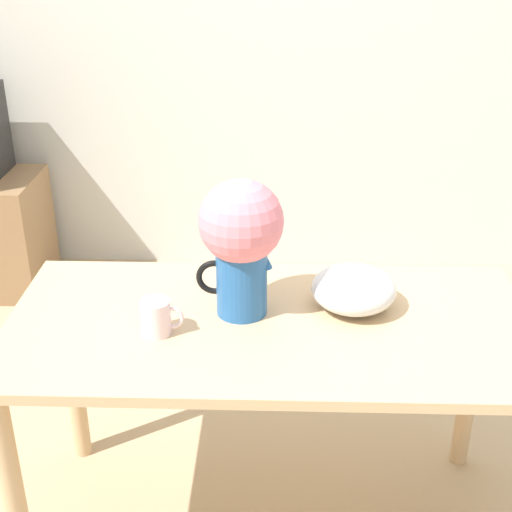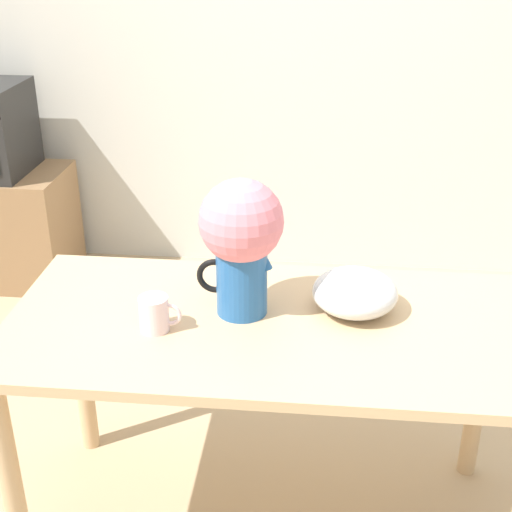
{
  "view_description": "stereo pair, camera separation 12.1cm",
  "coord_description": "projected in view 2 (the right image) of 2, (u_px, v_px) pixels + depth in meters",
  "views": [
    {
      "loc": [
        -0.01,
        -1.73,
        1.74
      ],
      "look_at": [
        -0.06,
        -0.0,
        0.91
      ],
      "focal_mm": 50.0,
      "sensor_mm": 36.0,
      "label": 1
    },
    {
      "loc": [
        0.11,
        -1.72,
        1.74
      ],
      "look_at": [
        -0.06,
        -0.0,
        0.91
      ],
      "focal_mm": 50.0,
      "sensor_mm": 36.0,
      "label": 2
    }
  ],
  "objects": [
    {
      "name": "wall_back",
      "position": [
        308.0,
        16.0,
        3.4
      ],
      "size": [
        8.0,
        0.05,
        2.6
      ],
      "color": "silver",
      "rests_on": "ground_plane"
    },
    {
      "name": "flower_vase",
      "position": [
        241.0,
        237.0,
        1.9
      ],
      "size": [
        0.24,
        0.23,
        0.39
      ],
      "color": "#235B9E",
      "rests_on": "table"
    },
    {
      "name": "ground_plane",
      "position": [
        275.0,
        508.0,
        2.31
      ],
      "size": [
        12.0,
        12.0,
        0.0
      ],
      "primitive_type": "plane",
      "color": "tan"
    },
    {
      "name": "table",
      "position": [
        268.0,
        354.0,
        2.0
      ],
      "size": [
        1.45,
        0.71,
        0.73
      ],
      "color": "tan",
      "rests_on": "ground_plane"
    },
    {
      "name": "white_bowl",
      "position": [
        355.0,
        292.0,
        1.98
      ],
      "size": [
        0.24,
        0.24,
        0.12
      ],
      "color": "silver",
      "rests_on": "table"
    },
    {
      "name": "coffee_mug",
      "position": [
        155.0,
        314.0,
        1.89
      ],
      "size": [
        0.11,
        0.08,
        0.1
      ],
      "color": "silver",
      "rests_on": "table"
    }
  ]
}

